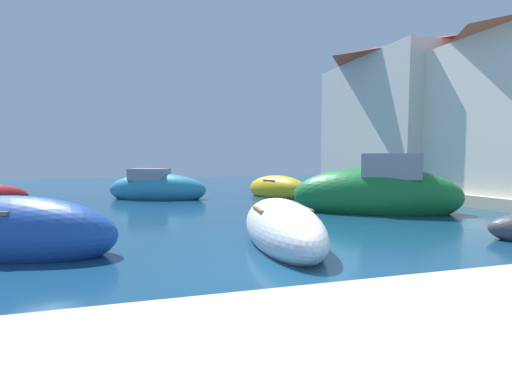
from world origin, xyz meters
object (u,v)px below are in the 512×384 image
object	(u,v)px
moored_boat_0	(376,193)
moored_boat_3	(157,189)
moored_boat_1	(11,233)
moored_boat_5	(277,189)
moored_boat_6	(282,228)
waterfront_building_annex	(406,112)

from	to	relation	value
moored_boat_0	moored_boat_3	xyz separation A→B (m)	(-7.68, 7.80, -0.19)
moored_boat_1	moored_boat_5	world-z (taller)	moored_boat_1
moored_boat_3	moored_boat_5	bearing A→B (deg)	17.64
moored_boat_1	moored_boat_6	world-z (taller)	moored_boat_1
moored_boat_0	waterfront_building_annex	distance (m)	12.07
moored_boat_3	moored_boat_6	bearing A→B (deg)	-55.36
moored_boat_1	moored_boat_3	distance (m)	12.08
waterfront_building_annex	moored_boat_0	bearing A→B (deg)	-132.36
moored_boat_6	moored_boat_0	bearing A→B (deg)	136.07
moored_boat_3	moored_boat_5	world-z (taller)	moored_boat_3
moored_boat_1	moored_boat_0	bearing A→B (deg)	41.29
waterfront_building_annex	moored_boat_1	bearing A→B (deg)	-147.63
moored_boat_5	moored_boat_0	bearing A→B (deg)	-11.88
moored_boat_3	waterfront_building_annex	world-z (taller)	waterfront_building_annex
moored_boat_5	moored_boat_1	bearing A→B (deg)	-66.33
moored_boat_3	waterfront_building_annex	xyz separation A→B (m)	(15.30, 0.55, 4.42)
moored_boat_5	moored_boat_6	distance (m)	12.21
moored_boat_1	moored_boat_6	xyz separation A→B (m)	(5.83, -0.78, -0.06)
moored_boat_1	moored_boat_5	distance (m)	14.63
moored_boat_1	waterfront_building_annex	world-z (taller)	waterfront_building_annex
moored_boat_0	moored_boat_1	size ratio (longest dim) A/B	1.33
moored_boat_0	waterfront_building_annex	bearing A→B (deg)	-100.70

